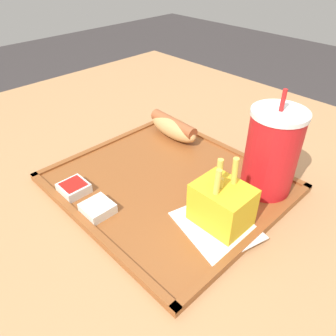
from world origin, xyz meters
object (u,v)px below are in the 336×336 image
(soda_cup, at_px, (272,152))
(sauce_cup_mayo, at_px, (98,208))
(fries_carton, at_px, (222,204))
(sauce_cup_ketchup, at_px, (74,188))
(hot_dog_far, at_px, (173,127))

(soda_cup, bearing_deg, sauce_cup_mayo, -121.37)
(soda_cup, bearing_deg, fries_carton, -90.79)
(fries_carton, height_order, sauce_cup_ketchup, fries_carton)
(sauce_cup_mayo, bearing_deg, fries_carton, 39.76)
(fries_carton, bearing_deg, sauce_cup_mayo, -140.24)
(soda_cup, height_order, sauce_cup_ketchup, soda_cup)
(sauce_cup_mayo, bearing_deg, soda_cup, 58.63)
(hot_dog_far, xyz_separation_m, sauce_cup_ketchup, (0.02, -0.26, -0.02))
(soda_cup, bearing_deg, hot_dog_far, 177.53)
(soda_cup, height_order, sauce_cup_mayo, soda_cup)
(soda_cup, relative_size, fries_carton, 1.61)
(soda_cup, distance_m, sauce_cup_mayo, 0.30)
(soda_cup, distance_m, hot_dog_far, 0.25)
(soda_cup, height_order, hot_dog_far, soda_cup)
(hot_dog_far, distance_m, fries_carton, 0.28)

